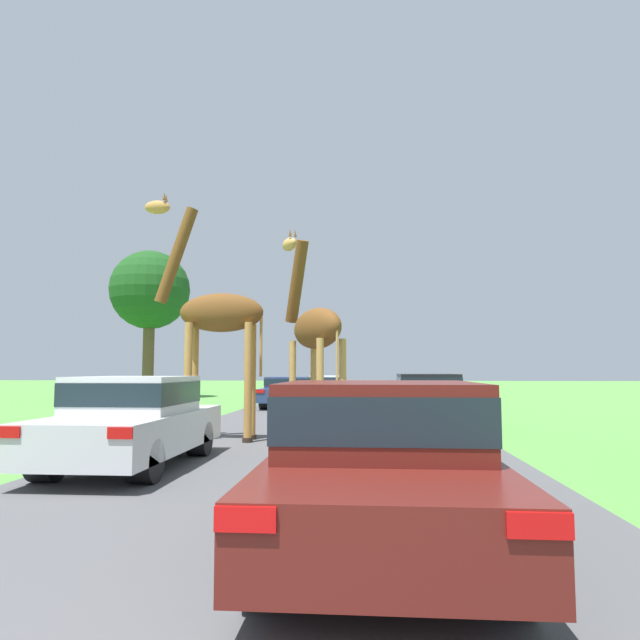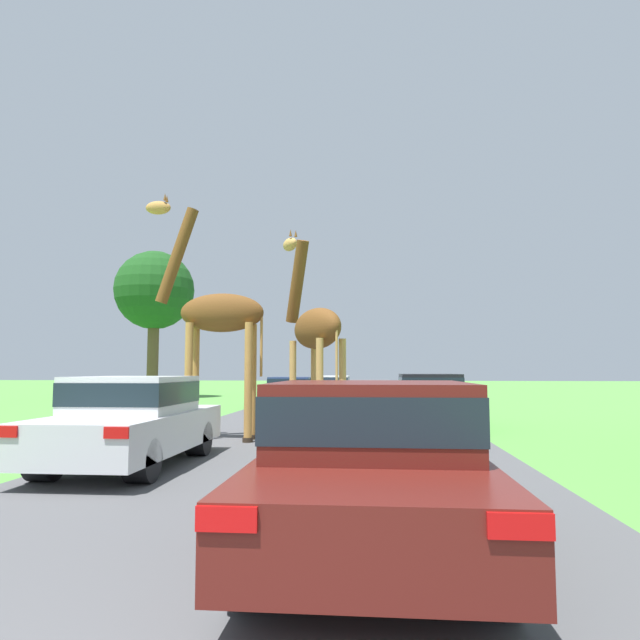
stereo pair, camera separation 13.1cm
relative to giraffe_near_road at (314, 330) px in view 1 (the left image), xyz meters
name	(u,v)px [view 1 (the left image)]	position (x,y,z in m)	size (l,w,h in m)	color
road	(345,398)	(-0.02, 18.66, -2.33)	(7.33, 120.00, 0.00)	#4C4C4F
giraffe_near_road	(314,330)	(0.00, 0.00, 0.00)	(1.71, 2.30, 4.68)	tan
giraffe_companion	(215,319)	(-2.16, 0.25, 0.27)	(2.67, 0.79, 5.38)	#B77F3D
car_lead_maroon	(380,459)	(1.20, -6.80, -1.59)	(1.80, 4.00, 1.39)	#561914
car_queue_right	(428,398)	(2.74, 3.89, -1.58)	(1.71, 4.53, 1.39)	black
car_queue_left	(288,391)	(-2.07, 11.23, -1.66)	(1.80, 4.36, 1.22)	navy
car_far_ahead	(134,419)	(-2.53, -3.08, -1.59)	(1.70, 4.14, 1.39)	silver
car_verge_right	(328,387)	(-0.81, 16.77, -1.67)	(1.86, 4.57, 1.21)	silver
tree_centre_back	(150,291)	(-10.65, 18.20, 3.45)	(4.29, 4.29, 8.00)	brown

